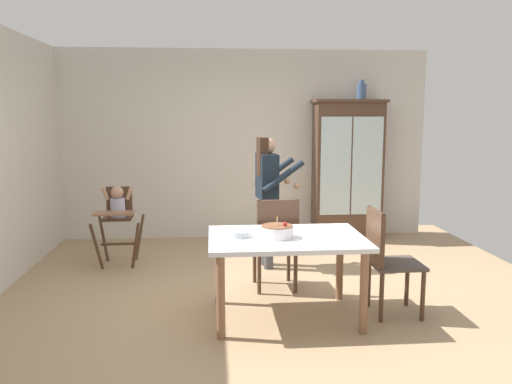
{
  "coord_description": "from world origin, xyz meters",
  "views": [
    {
      "loc": [
        -0.47,
        -4.87,
        1.8
      ],
      "look_at": [
        0.01,
        0.7,
        0.95
      ],
      "focal_mm": 36.38,
      "sensor_mm": 36.0,
      "label": 1
    }
  ],
  "objects_px": {
    "ceramic_vase": "(361,91)",
    "dining_chair_right_end": "(385,254)",
    "high_chair_with_toddler": "(118,211)",
    "dining_table": "(286,247)",
    "dining_chair_far_side": "(276,238)",
    "adult_person": "(268,186)",
    "serving_bowl": "(240,234)",
    "birthday_cake": "(277,231)",
    "china_cabinet": "(347,170)"
  },
  "relations": [
    {
      "from": "ceramic_vase",
      "to": "serving_bowl",
      "type": "relative_size",
      "value": 1.5
    },
    {
      "from": "high_chair_with_toddler",
      "to": "dining_chair_right_end",
      "type": "distance_m",
      "value": 3.2
    },
    {
      "from": "china_cabinet",
      "to": "ceramic_vase",
      "type": "relative_size",
      "value": 7.37
    },
    {
      "from": "birthday_cake",
      "to": "serving_bowl",
      "type": "relative_size",
      "value": 1.56
    },
    {
      "from": "ceramic_vase",
      "to": "birthday_cake",
      "type": "relative_size",
      "value": 0.96
    },
    {
      "from": "high_chair_with_toddler",
      "to": "dining_chair_right_end",
      "type": "relative_size",
      "value": 0.99
    },
    {
      "from": "ceramic_vase",
      "to": "high_chair_with_toddler",
      "type": "bearing_deg",
      "value": -161.55
    },
    {
      "from": "china_cabinet",
      "to": "dining_chair_far_side",
      "type": "distance_m",
      "value": 2.57
    },
    {
      "from": "china_cabinet",
      "to": "dining_chair_far_side",
      "type": "bearing_deg",
      "value": -120.89
    },
    {
      "from": "adult_person",
      "to": "dining_table",
      "type": "relative_size",
      "value": 1.13
    },
    {
      "from": "adult_person",
      "to": "birthday_cake",
      "type": "bearing_deg",
      "value": 169.02
    },
    {
      "from": "dining_chair_far_side",
      "to": "dining_chair_right_end",
      "type": "height_order",
      "value": "same"
    },
    {
      "from": "china_cabinet",
      "to": "ceramic_vase",
      "type": "distance_m",
      "value": 1.12
    },
    {
      "from": "dining_chair_far_side",
      "to": "adult_person",
      "type": "bearing_deg",
      "value": -92.57
    },
    {
      "from": "dining_chair_far_side",
      "to": "high_chair_with_toddler",
      "type": "bearing_deg",
      "value": -34.2
    },
    {
      "from": "ceramic_vase",
      "to": "adult_person",
      "type": "xyz_separation_m",
      "value": [
        -1.47,
        -1.32,
        -1.14
      ]
    },
    {
      "from": "china_cabinet",
      "to": "birthday_cake",
      "type": "height_order",
      "value": "china_cabinet"
    },
    {
      "from": "dining_table",
      "to": "adult_person",
      "type": "bearing_deg",
      "value": 89.84
    },
    {
      "from": "dining_table",
      "to": "serving_bowl",
      "type": "xyz_separation_m",
      "value": [
        -0.41,
        0.01,
        0.12
      ]
    },
    {
      "from": "ceramic_vase",
      "to": "dining_chair_right_end",
      "type": "distance_m",
      "value": 3.32
    },
    {
      "from": "birthday_cake",
      "to": "dining_chair_far_side",
      "type": "bearing_deg",
      "value": 83.3
    },
    {
      "from": "birthday_cake",
      "to": "dining_chair_right_end",
      "type": "relative_size",
      "value": 0.29
    },
    {
      "from": "birthday_cake",
      "to": "dining_chair_far_side",
      "type": "xyz_separation_m",
      "value": [
        0.09,
        0.75,
        -0.24
      ]
    },
    {
      "from": "high_chair_with_toddler",
      "to": "dining_table",
      "type": "bearing_deg",
      "value": -46.81
    },
    {
      "from": "dining_chair_right_end",
      "to": "ceramic_vase",
      "type": "bearing_deg",
      "value": -11.26
    },
    {
      "from": "high_chair_with_toddler",
      "to": "serving_bowl",
      "type": "height_order",
      "value": "high_chair_with_toddler"
    },
    {
      "from": "dining_table",
      "to": "dining_chair_right_end",
      "type": "height_order",
      "value": "dining_chair_right_end"
    },
    {
      "from": "ceramic_vase",
      "to": "dining_chair_right_end",
      "type": "relative_size",
      "value": 0.28
    },
    {
      "from": "china_cabinet",
      "to": "adult_person",
      "type": "bearing_deg",
      "value": -134.49
    },
    {
      "from": "dining_chair_far_side",
      "to": "serving_bowl",
      "type": "bearing_deg",
      "value": 57.44
    },
    {
      "from": "china_cabinet",
      "to": "dining_chair_right_end",
      "type": "relative_size",
      "value": 2.07
    },
    {
      "from": "serving_bowl",
      "to": "adult_person",
      "type": "bearing_deg",
      "value": 75.19
    },
    {
      "from": "high_chair_with_toddler",
      "to": "dining_table",
      "type": "xyz_separation_m",
      "value": [
        1.76,
        -1.8,
        -0.01
      ]
    },
    {
      "from": "dining_chair_right_end",
      "to": "dining_chair_far_side",
      "type": "bearing_deg",
      "value": 51.98
    },
    {
      "from": "china_cabinet",
      "to": "high_chair_with_toddler",
      "type": "relative_size",
      "value": 2.1
    },
    {
      "from": "high_chair_with_toddler",
      "to": "birthday_cake",
      "type": "relative_size",
      "value": 3.39
    },
    {
      "from": "adult_person",
      "to": "serving_bowl",
      "type": "relative_size",
      "value": 8.5
    },
    {
      "from": "high_chair_with_toddler",
      "to": "dining_chair_right_end",
      "type": "xyz_separation_m",
      "value": [
        2.65,
        -1.79,
        -0.1
      ]
    },
    {
      "from": "dining_table",
      "to": "high_chair_with_toddler",
      "type": "bearing_deg",
      "value": 134.39
    },
    {
      "from": "dining_table",
      "to": "birthday_cake",
      "type": "relative_size",
      "value": 4.84
    },
    {
      "from": "adult_person",
      "to": "dining_chair_right_end",
      "type": "distance_m",
      "value": 1.84
    },
    {
      "from": "china_cabinet",
      "to": "birthday_cake",
      "type": "bearing_deg",
      "value": -115.41
    },
    {
      "from": "adult_person",
      "to": "dining_chair_far_side",
      "type": "relative_size",
      "value": 1.59
    },
    {
      "from": "high_chair_with_toddler",
      "to": "serving_bowl",
      "type": "relative_size",
      "value": 5.28
    },
    {
      "from": "dining_table",
      "to": "serving_bowl",
      "type": "bearing_deg",
      "value": 179.13
    },
    {
      "from": "high_chair_with_toddler",
      "to": "serving_bowl",
      "type": "xyz_separation_m",
      "value": [
        1.35,
        -1.79,
        0.11
      ]
    },
    {
      "from": "china_cabinet",
      "to": "dining_table",
      "type": "height_order",
      "value": "china_cabinet"
    },
    {
      "from": "serving_bowl",
      "to": "dining_chair_right_end",
      "type": "xyz_separation_m",
      "value": [
        1.3,
        -0.0,
        -0.21
      ]
    },
    {
      "from": "dining_table",
      "to": "dining_chair_right_end",
      "type": "relative_size",
      "value": 1.41
    },
    {
      "from": "china_cabinet",
      "to": "high_chair_with_toddler",
      "type": "distance_m",
      "value": 3.26
    }
  ]
}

